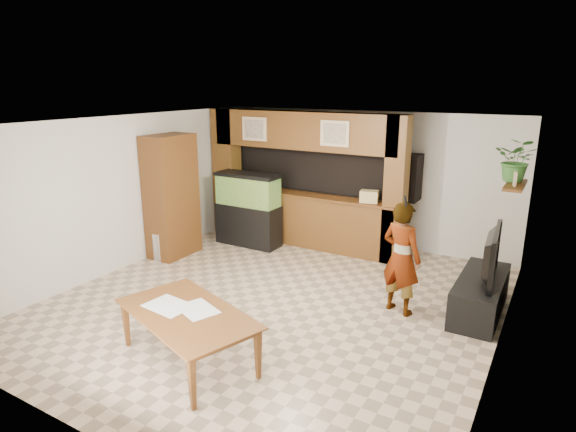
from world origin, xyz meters
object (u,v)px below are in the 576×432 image
Objects in this scene: person at (401,258)px; pantry_cabinet at (171,196)px; aquarium at (248,210)px; television at (485,254)px; dining_table at (186,338)px.

pantry_cabinet is at bearing 13.95° from person.
person is (3.48, -1.35, 0.10)m from aquarium.
television is 0.76× the size of person.
television is (5.35, 0.36, -0.24)m from pantry_cabinet.
television is (4.47, -0.81, 0.17)m from aquarium.
television is at bearing 67.19° from dining_table.
dining_table is (1.77, -3.83, -0.39)m from aquarium.
aquarium is 3.74m from person.
aquarium is 4.23m from dining_table.
person is 0.91× the size of dining_table.
aquarium is at bearing -4.93° from person.
pantry_cabinet reaches higher than person.
dining_table is at bearing 71.58° from person.
aquarium is 4.55m from television.
dining_table is at bearing 134.01° from television.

